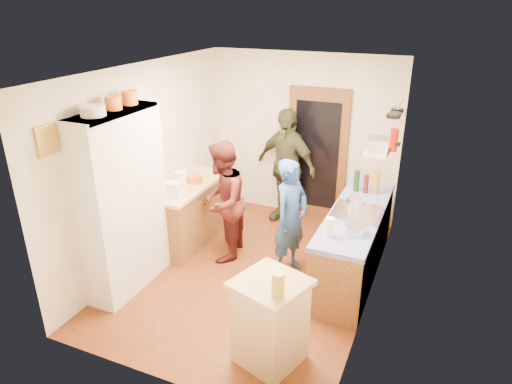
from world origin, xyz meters
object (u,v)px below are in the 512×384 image
Objects in this scene: right_counter_base at (354,245)px; person_hob at (292,219)px; island_base at (270,324)px; person_left at (225,201)px; hutch_body at (123,203)px; person_back at (286,166)px.

right_counter_base is 0.88m from person_hob.
island_base is (-0.42, -1.85, 0.01)m from right_counter_base.
person_left reaches higher than right_counter_base.
right_counter_base is 1.77m from person_left.
hutch_body is 1.43× the size of person_hob.
hutch_body reaches higher than person_hob.
person_hob is at bearing -49.92° from person_back.
right_counter_base is 2.56× the size of island_base.
person_left is at bearing -87.60° from person_back.
island_base reaches higher than right_counter_base.
person_hob reaches higher than right_counter_base.
right_counter_base is at bearing -22.76° from person_back.
person_back is at bearing 107.18° from island_base.
person_hob is at bearing 102.17° from island_base.
island_base is 3.17m from person_back.
person_left is (-1.29, 1.63, 0.39)m from island_base.
person_back reaches higher than person_left.
island_base is at bearing -150.42° from person_hob.
person_back is at bearing 139.59° from right_counter_base.
person_left reaches higher than island_base.
hutch_body is 2.90m from right_counter_base.
person_left is at bearing 128.47° from island_base.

